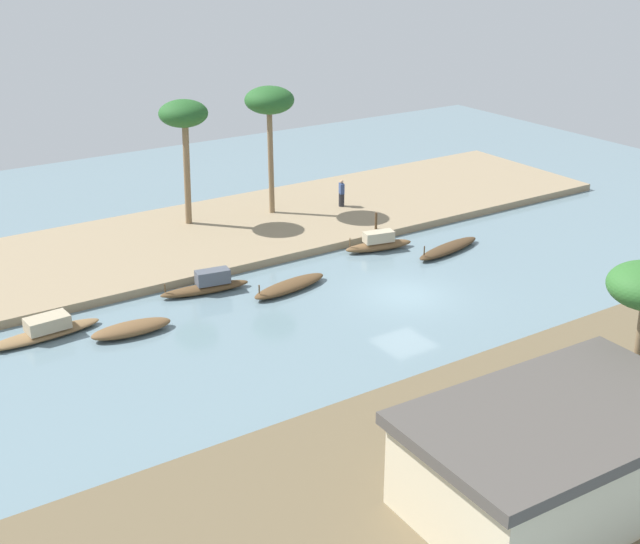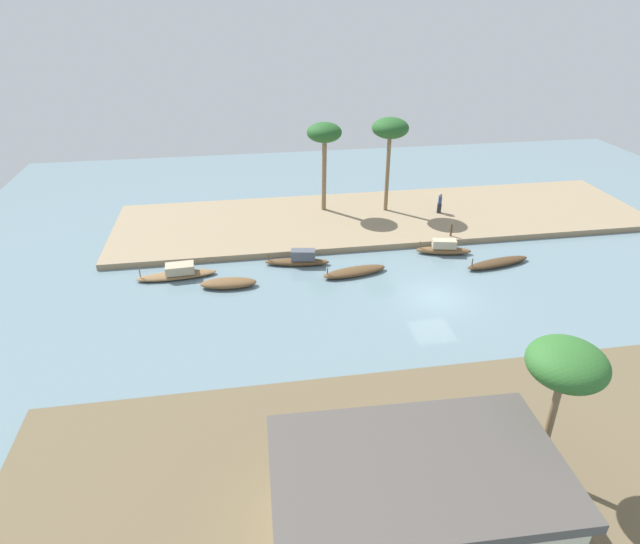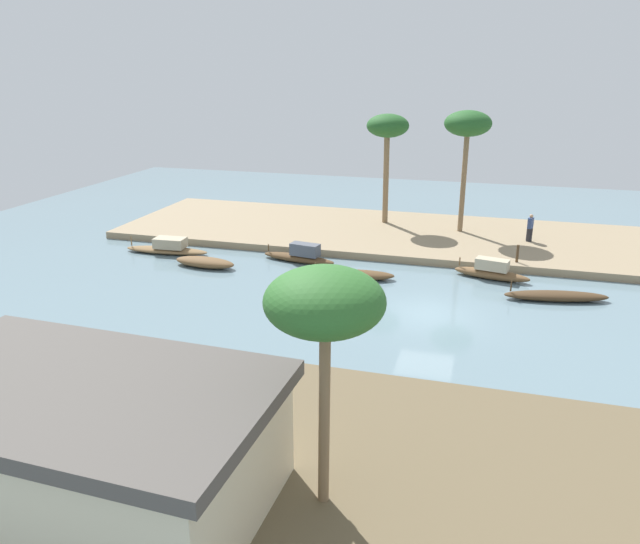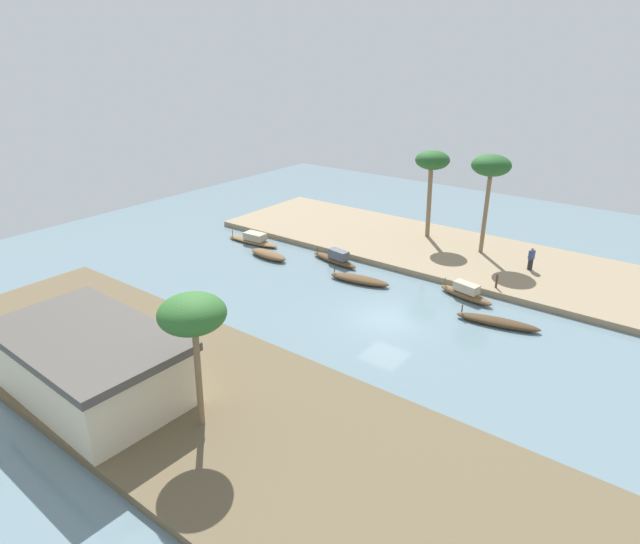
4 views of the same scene
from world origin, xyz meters
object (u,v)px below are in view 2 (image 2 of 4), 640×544
(sampan_upstream_small, at_px, (178,273))
(sampan_open_hull, at_px, (228,283))
(sampan_with_red_awning, at_px, (498,263))
(person_on_near_bank, at_px, (440,204))
(palm_tree_left_near, at_px, (390,130))
(palm_tree_left_far, at_px, (324,135))
(sampan_downstream_large, at_px, (355,271))
(palm_tree_right_tall, at_px, (567,366))
(sampan_near_left_bank, at_px, (299,260))
(riverside_building, at_px, (414,498))
(mooring_post, at_px, (451,230))
(sampan_foreground, at_px, (444,249))

(sampan_upstream_small, relative_size, sampan_open_hull, 1.43)
(sampan_with_red_awning, bearing_deg, person_on_near_bank, -95.26)
(palm_tree_left_near, xyz_separation_m, palm_tree_left_far, (4.96, -0.75, -0.37))
(sampan_with_red_awning, height_order, sampan_upstream_small, sampan_upstream_small)
(sampan_downstream_large, bearing_deg, palm_tree_left_near, -126.08)
(palm_tree_left_near, bearing_deg, palm_tree_right_tall, 86.85)
(person_on_near_bank, bearing_deg, palm_tree_left_near, 90.79)
(sampan_near_left_bank, xyz_separation_m, sampan_open_hull, (4.70, 2.24, -0.12))
(sampan_open_hull, xyz_separation_m, riverside_building, (-5.91, 18.05, 1.71))
(person_on_near_bank, height_order, mooring_post, person_on_near_bank)
(sampan_with_red_awning, distance_m, sampan_open_hull, 17.81)
(sampan_downstream_large, bearing_deg, sampan_open_hull, -8.13)
(person_on_near_bank, height_order, palm_tree_right_tall, palm_tree_right_tall)
(sampan_foreground, bearing_deg, palm_tree_left_near, -62.50)
(sampan_upstream_small, relative_size, sampan_foreground, 1.29)
(sampan_upstream_small, xyz_separation_m, sampan_foreground, (-18.07, -0.58, 0.06))
(palm_tree_left_near, bearing_deg, palm_tree_left_far, -8.57)
(sampan_near_left_bank, relative_size, sampan_foreground, 1.12)
(sampan_near_left_bank, height_order, person_on_near_bank, person_on_near_bank)
(sampan_open_hull, distance_m, palm_tree_left_far, 14.66)
(palm_tree_left_near, xyz_separation_m, palm_tree_right_tall, (1.46, 26.48, -1.46))
(sampan_with_red_awning, height_order, sampan_near_left_bank, sampan_near_left_bank)
(riverside_building, bearing_deg, sampan_with_red_awning, -121.53)
(sampan_with_red_awning, height_order, palm_tree_left_far, palm_tree_left_far)
(sampan_downstream_large, bearing_deg, person_on_near_bank, -146.63)
(palm_tree_left_near, bearing_deg, sampan_near_left_bank, 43.75)
(sampan_downstream_large, bearing_deg, palm_tree_left_far, -98.77)
(mooring_post, relative_size, palm_tree_right_tall, 0.16)
(sampan_near_left_bank, bearing_deg, sampan_open_hull, 34.81)
(sampan_upstream_small, xyz_separation_m, palm_tree_left_near, (-15.97, -8.27, 6.54))
(person_on_near_bank, xyz_separation_m, palm_tree_left_near, (4.09, -1.32, 5.71))
(sampan_open_hull, height_order, palm_tree_left_far, palm_tree_left_far)
(sampan_upstream_small, relative_size, palm_tree_right_tall, 0.87)
(mooring_post, distance_m, riverside_building, 24.50)
(sampan_upstream_small, xyz_separation_m, riverside_building, (-9.10, 19.76, 1.65))
(sampan_foreground, xyz_separation_m, sampan_open_hull, (14.88, 2.29, -0.13))
(palm_tree_left_near, height_order, palm_tree_left_far, palm_tree_left_near)
(sampan_foreground, xyz_separation_m, person_on_near_bank, (-1.99, -6.37, 0.76))
(mooring_post, height_order, palm_tree_right_tall, palm_tree_right_tall)
(riverside_building, bearing_deg, sampan_upstream_small, -63.42)
(riverside_building, bearing_deg, sampan_foreground, -111.94)
(palm_tree_right_tall, bearing_deg, mooring_post, -103.03)
(sampan_near_left_bank, distance_m, palm_tree_left_near, 12.93)
(sampan_upstream_small, distance_m, sampan_downstream_large, 11.36)
(sampan_upstream_small, xyz_separation_m, sampan_open_hull, (-3.19, 1.71, -0.07))
(sampan_downstream_large, distance_m, person_on_near_bank, 12.17)
(person_on_near_bank, height_order, palm_tree_left_far, palm_tree_left_far)
(sampan_downstream_large, relative_size, palm_tree_left_near, 0.60)
(sampan_with_red_awning, bearing_deg, sampan_upstream_small, -16.08)
(sampan_downstream_large, height_order, palm_tree_left_far, palm_tree_left_far)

